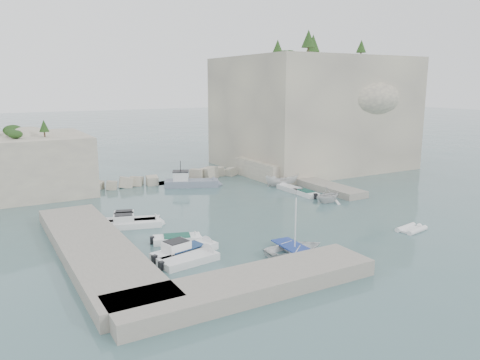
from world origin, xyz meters
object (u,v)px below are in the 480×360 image
tender_east_a (328,202)px  motorboat_c (177,242)px  rowboat (295,253)px  motorboat_a (133,224)px  motorboat_d (185,254)px  motorboat_e (189,263)px  work_boat (192,186)px  tender_east_b (306,196)px  tender_east_c (291,191)px  motorboat_b (133,227)px  inflatable_dinghy (411,231)px  tender_east_d (282,186)px

tender_east_a → motorboat_c: bearing=95.9°
motorboat_c → rowboat: size_ratio=0.87×
motorboat_a → motorboat_d: 9.97m
motorboat_a → motorboat_d: bearing=-64.1°
motorboat_e → work_boat: work_boat is taller
motorboat_e → motorboat_a: bearing=84.8°
tender_east_b → tender_east_c: (-0.07, 2.95, 0.00)m
motorboat_c → rowboat: 9.96m
motorboat_e → motorboat_b: bearing=86.4°
motorboat_a → work_boat: (11.65, 12.38, 0.00)m
motorboat_b → motorboat_e: motorboat_b is taller
inflatable_dinghy → tender_east_d: (0.80, 21.52, 0.00)m
motorboat_b → tender_east_d: (22.34, 7.70, 0.00)m
motorboat_c → motorboat_e: bearing=-84.4°
tender_east_a → tender_east_d: 9.67m
motorboat_d → tender_east_d: bearing=25.3°
rowboat → inflatable_dinghy: bearing=-90.1°
tender_east_b → motorboat_c: bearing=113.9°
motorboat_c → tender_east_a: 20.34m
motorboat_b → motorboat_c: 6.42m
motorboat_d → motorboat_e: bearing=-118.5°
motorboat_b → tender_east_b: bearing=19.7°
motorboat_c → tender_east_a: bearing=29.5°
tender_east_b → motorboat_a: bearing=94.6°
inflatable_dinghy → tender_east_a: size_ratio=0.83×
tender_east_a → tender_east_d: bearing=-8.9°
motorboat_b → tender_east_d: tender_east_d is taller
tender_east_b → work_boat: 14.99m
motorboat_c → motorboat_e: (-1.01, -4.68, 0.00)m
inflatable_dinghy → tender_east_c: tender_east_c is taller
work_boat → tender_east_b: bearing=-25.3°
motorboat_a → tender_east_c: (21.32, 3.93, 0.00)m
motorboat_e → tender_east_c: (20.67, 15.59, 0.00)m
tender_east_c → tender_east_a: bearing=-179.7°
inflatable_dinghy → work_boat: work_boat is taller
motorboat_a → motorboat_e: bearing=-67.4°
work_boat → motorboat_e: bearing=-90.4°
inflatable_dinghy → tender_east_c: bearing=80.0°
tender_east_a → work_boat: (-9.91, 15.18, 0.00)m
motorboat_a → motorboat_e: (0.65, -11.66, 0.00)m
motorboat_a → inflatable_dinghy: 25.84m
motorboat_c → tender_east_c: bearing=46.7°
motorboat_a → tender_east_b: size_ratio=1.40×
motorboat_a → work_boat: work_boat is taller
motorboat_a → tender_east_c: 21.68m
motorboat_c → tender_east_c: (19.66, 10.90, 0.00)m
tender_east_d → work_boat: (-10.42, 5.53, 0.00)m
motorboat_b → motorboat_c: (1.92, -6.12, 0.00)m
motorboat_b → tender_east_c: (21.58, 4.78, 0.00)m
motorboat_c → work_boat: 21.78m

